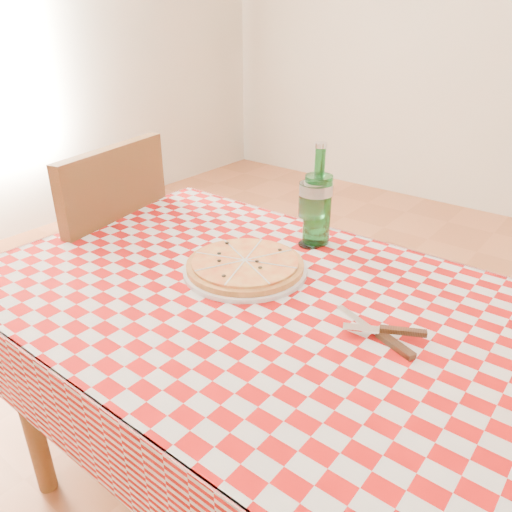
% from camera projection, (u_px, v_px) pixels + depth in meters
% --- Properties ---
extents(dining_table, '(1.20, 0.80, 0.75)m').
position_uv_depth(dining_table, '(247.00, 325.00, 1.22)').
color(dining_table, brown).
rests_on(dining_table, ground).
extents(tablecloth, '(1.30, 0.90, 0.01)m').
position_uv_depth(tablecloth, '(247.00, 291.00, 1.18)').
color(tablecloth, '#970A09').
rests_on(tablecloth, dining_table).
extents(chair_far, '(0.52, 0.52, 0.98)m').
position_uv_depth(chair_far, '(101.00, 263.00, 1.73)').
color(chair_far, brown).
rests_on(chair_far, ground).
extents(pizza_plate, '(0.40, 0.40, 0.04)m').
position_uv_depth(pizza_plate, '(245.00, 264.00, 1.25)').
color(pizza_plate, '#C98F43').
rests_on(pizza_plate, tablecloth).
extents(water_bottle, '(0.10, 0.10, 0.28)m').
position_uv_depth(water_bottle, '(318.00, 194.00, 1.36)').
color(water_bottle, '#196626').
rests_on(water_bottle, tablecloth).
extents(wine_glass, '(0.09, 0.09, 0.18)m').
position_uv_depth(wine_glass, '(311.00, 215.00, 1.36)').
color(wine_glass, white).
rests_on(wine_glass, tablecloth).
extents(cutlery, '(0.25, 0.22, 0.03)m').
position_uv_depth(cutlery, '(379.00, 331.00, 1.01)').
color(cutlery, silver).
rests_on(cutlery, tablecloth).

